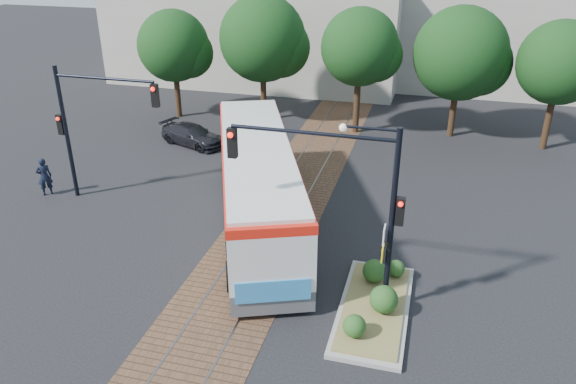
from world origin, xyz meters
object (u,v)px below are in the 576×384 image
(officer, at_px, (44,176))
(parked_car, at_px, (192,135))
(signal_pole_left, at_px, (86,117))
(traffic_island, at_px, (375,301))
(signal_pole_main, at_px, (352,190))
(city_bus, at_px, (258,181))

(officer, distance_m, parked_car, 8.65)
(officer, bearing_deg, signal_pole_left, 144.33)
(signal_pole_left, relative_size, officer, 3.33)
(traffic_island, distance_m, signal_pole_main, 3.95)
(signal_pole_main, distance_m, signal_pole_left, 13.14)
(signal_pole_main, bearing_deg, traffic_island, -5.36)
(city_bus, distance_m, traffic_island, 7.31)
(city_bus, bearing_deg, parked_car, 107.50)
(city_bus, height_order, signal_pole_left, signal_pole_left)
(signal_pole_main, distance_m, officer, 15.77)
(parked_car, bearing_deg, traffic_island, -115.51)
(city_bus, relative_size, signal_pole_left, 2.16)
(officer, relative_size, parked_car, 0.45)
(signal_pole_left, bearing_deg, parked_car, 79.89)
(signal_pole_left, xyz_separation_m, officer, (-2.52, -0.27, -2.96))
(signal_pole_left, bearing_deg, signal_pole_main, -21.45)
(signal_pole_main, bearing_deg, officer, 162.93)
(signal_pole_left, height_order, officer, signal_pole_left)
(signal_pole_main, height_order, officer, signal_pole_main)
(parked_car, bearing_deg, officer, 174.23)
(city_bus, bearing_deg, officer, 157.87)
(traffic_island, xyz_separation_m, parked_car, (-11.86, 12.36, 0.25))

